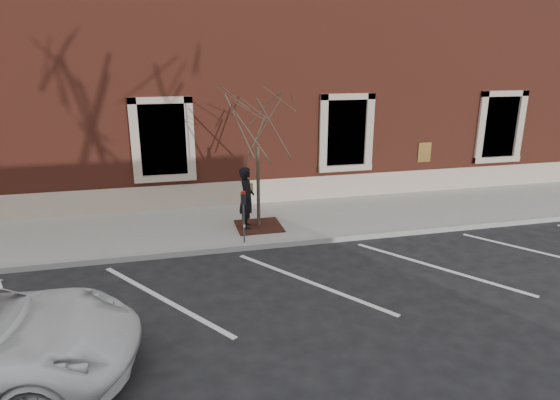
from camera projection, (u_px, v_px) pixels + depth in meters
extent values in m
plane|color=#28282B|center=(285.00, 246.00, 12.49)|extent=(120.00, 120.00, 0.00)
cube|color=#AEACA3|center=(271.00, 222.00, 14.10)|extent=(40.00, 3.50, 0.15)
cube|color=#9E9E99|center=(286.00, 244.00, 12.42)|extent=(40.00, 0.12, 0.15)
cube|color=maroon|center=(237.00, 80.00, 18.54)|extent=(40.00, 8.50, 8.00)
cube|color=tan|center=(259.00, 191.00, 15.62)|extent=(40.00, 0.06, 0.80)
cube|color=black|center=(163.00, 139.00, 14.51)|extent=(1.40, 0.30, 2.20)
cube|color=tan|center=(166.00, 178.00, 14.70)|extent=(1.90, 0.20, 0.20)
cube|color=black|center=(344.00, 132.00, 15.87)|extent=(1.40, 0.30, 2.20)
cube|color=tan|center=(345.00, 168.00, 16.06)|extent=(1.90, 0.20, 0.20)
cube|color=black|center=(497.00, 126.00, 17.23)|extent=(1.40, 0.30, 2.20)
cube|color=tan|center=(496.00, 159.00, 17.42)|extent=(1.90, 0.20, 0.20)
imported|color=black|center=(247.00, 198.00, 13.12)|extent=(0.48, 0.68, 1.78)
cylinder|color=#595B60|center=(244.00, 224.00, 12.16)|extent=(0.05, 0.05, 1.06)
cube|color=black|center=(243.00, 199.00, 11.97)|extent=(0.13, 0.10, 0.27)
cube|color=#AB200B|center=(243.00, 193.00, 11.92)|extent=(0.12, 0.09, 0.06)
cube|color=white|center=(244.00, 226.00, 12.13)|extent=(0.05, 0.00, 0.07)
cube|color=#3E1C14|center=(259.00, 226.00, 13.48)|extent=(1.28, 1.28, 0.03)
cylinder|color=#493A2C|center=(258.00, 188.00, 13.15)|extent=(0.10, 0.10, 2.31)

